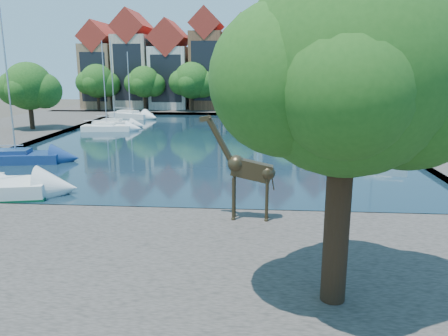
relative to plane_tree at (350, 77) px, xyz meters
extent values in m
plane|color=#38332B|center=(-7.62, 9.01, -7.67)|extent=(160.00, 160.00, 0.00)
cube|color=black|center=(-7.62, 33.01, -7.63)|extent=(38.00, 50.00, 0.08)
cube|color=#4F4944|center=(-7.62, 2.01, -7.42)|extent=(50.00, 14.00, 0.50)
cube|color=#4F4944|center=(-7.62, 65.01, -7.42)|extent=(60.00, 16.00, 0.50)
cylinder|color=#332114|center=(-0.12, 0.01, -4.42)|extent=(0.80, 0.80, 5.50)
sphere|color=#1D4C15|center=(-0.12, 0.01, 0.25)|extent=(6.40, 6.40, 6.40)
sphere|color=#1D4C15|center=(1.80, 0.31, -0.39)|extent=(4.80, 4.80, 4.80)
sphere|color=#1D4C15|center=(-1.88, -0.39, -0.07)|extent=(4.48, 4.48, 4.48)
cube|color=#8C6C4C|center=(-30.62, 65.01, -1.67)|extent=(5.39, 9.00, 11.00)
cube|color=#A42D20|center=(-30.62, 65.01, 5.04)|extent=(5.44, 9.18, 5.44)
cube|color=black|center=(-30.62, 60.53, -1.67)|extent=(4.40, 0.05, 8.25)
cube|color=#C2AF95|center=(-24.62, 65.01, -0.92)|extent=(5.88, 9.00, 12.50)
cube|color=#A42D20|center=(-24.62, 65.01, 6.65)|extent=(5.94, 9.18, 5.94)
cube|color=black|center=(-24.62, 60.53, -0.92)|extent=(4.80, 0.05, 9.38)
cube|color=beige|center=(-18.12, 65.01, -1.92)|extent=(6.37, 9.00, 10.50)
cube|color=#A42D20|center=(-18.12, 65.01, 4.76)|extent=(6.43, 9.18, 6.43)
cube|color=black|center=(-18.12, 60.53, -1.92)|extent=(5.20, 0.05, 7.88)
cube|color=brown|center=(-11.62, 65.01, -0.67)|extent=(5.39, 9.00, 13.00)
cube|color=#A42D20|center=(-11.62, 65.01, 7.04)|extent=(5.44, 9.18, 5.44)
cube|color=black|center=(-11.62, 60.53, -0.67)|extent=(4.40, 0.05, 9.75)
cube|color=tan|center=(-5.62, 65.01, -1.42)|extent=(5.88, 9.00, 11.50)
cube|color=#A42D20|center=(-5.62, 65.01, 5.65)|extent=(5.94, 9.18, 5.94)
cube|color=black|center=(-5.62, 60.53, -1.42)|extent=(4.80, 0.05, 8.62)
cube|color=#BEB2A2|center=(0.88, 65.01, -1.17)|extent=(6.37, 9.00, 12.00)
cube|color=#A42D20|center=(0.88, 65.01, 6.26)|extent=(6.43, 9.18, 6.43)
cube|color=black|center=(0.88, 60.53, -1.17)|extent=(5.20, 0.05, 9.00)
cube|color=brown|center=(7.38, 65.01, -1.92)|extent=(5.39, 9.00, 10.50)
cube|color=#A42D20|center=(7.38, 65.01, 4.54)|extent=(5.44, 9.18, 5.44)
cube|color=black|center=(7.38, 60.53, -1.92)|extent=(4.40, 0.05, 7.88)
cylinder|color=#332114|center=(-29.62, 59.51, -5.57)|extent=(0.50, 0.50, 3.20)
sphere|color=#174213|center=(-29.62, 59.51, -2.29)|extent=(5.60, 5.60, 5.60)
sphere|color=#174213|center=(-27.94, 59.81, -2.85)|extent=(4.20, 4.20, 4.20)
sphere|color=#174213|center=(-31.16, 59.11, -2.57)|extent=(3.92, 3.92, 3.92)
cylinder|color=#332114|center=(-21.62, 59.51, -5.57)|extent=(0.50, 0.50, 3.20)
sphere|color=#174213|center=(-21.62, 59.51, -2.41)|extent=(5.20, 5.20, 5.20)
sphere|color=#174213|center=(-20.06, 59.81, -2.93)|extent=(3.90, 3.90, 3.90)
sphere|color=#174213|center=(-23.05, 59.11, -2.67)|extent=(3.64, 3.64, 3.64)
cylinder|color=#332114|center=(-13.62, 59.51, -5.57)|extent=(0.50, 0.50, 3.20)
sphere|color=#174213|center=(-13.62, 59.51, -2.17)|extent=(6.00, 6.00, 6.00)
sphere|color=#174213|center=(-11.82, 59.81, -2.77)|extent=(4.50, 4.50, 4.50)
sphere|color=#174213|center=(-15.27, 59.11, -2.47)|extent=(4.20, 4.20, 4.20)
cylinder|color=#332114|center=(-5.62, 59.51, -5.57)|extent=(0.50, 0.50, 3.20)
sphere|color=#174213|center=(-5.62, 59.51, -2.35)|extent=(5.40, 5.40, 5.40)
sphere|color=#174213|center=(-4.00, 59.81, -2.89)|extent=(4.05, 4.05, 4.05)
sphere|color=#174213|center=(-7.10, 59.11, -2.62)|extent=(3.78, 3.78, 3.78)
cylinder|color=#332114|center=(2.38, 59.51, -5.57)|extent=(0.50, 0.50, 3.20)
sphere|color=#174213|center=(2.38, 59.51, -2.23)|extent=(5.80, 5.80, 5.80)
sphere|color=#174213|center=(4.12, 59.81, -2.81)|extent=(4.35, 4.35, 4.35)
sphere|color=#174213|center=(0.79, 59.11, -2.52)|extent=(4.06, 4.06, 4.06)
cylinder|color=#332114|center=(10.38, 59.51, -5.57)|extent=(0.50, 0.50, 3.20)
sphere|color=#174213|center=(10.38, 59.51, -2.41)|extent=(5.20, 5.20, 5.20)
sphere|color=#174213|center=(11.94, 59.81, -2.93)|extent=(3.90, 3.90, 3.90)
sphere|color=#174213|center=(8.95, 59.11, -2.67)|extent=(3.64, 3.64, 3.64)
cylinder|color=#332114|center=(-29.62, 37.01, -5.47)|extent=(0.54, 0.54, 3.40)
sphere|color=#174213|center=(-29.62, 37.01, -2.09)|extent=(5.60, 5.60, 5.60)
sphere|color=#174213|center=(-27.94, 37.31, -2.65)|extent=(4.20, 4.20, 4.20)
sphere|color=#174213|center=(-31.16, 36.61, -2.37)|extent=(3.92, 3.92, 3.92)
cylinder|color=#342A1A|center=(-3.78, 7.31, -6.10)|extent=(0.16, 0.16, 2.15)
cylinder|color=#342A1A|center=(-3.76, 7.76, -6.10)|extent=(0.16, 0.16, 2.15)
cylinder|color=#342A1A|center=(-2.15, 7.25, -6.10)|extent=(0.16, 0.16, 2.15)
cylinder|color=#342A1A|center=(-2.13, 7.70, -6.10)|extent=(0.16, 0.16, 2.15)
cube|color=#342A1A|center=(-2.90, 7.51, -4.67)|extent=(2.10, 0.63, 1.25)
cylinder|color=#342A1A|center=(-4.42, 7.56, -3.27)|extent=(1.38, 0.35, 2.22)
cube|color=#342A1A|center=(-5.16, 7.58, -2.18)|extent=(0.60, 0.20, 0.34)
cube|color=navy|center=(-22.62, 20.83, -7.09)|extent=(7.39, 3.71, 1.00)
cube|color=navy|center=(-22.62, 20.83, -6.75)|extent=(3.35, 2.26, 0.56)
cylinder|color=#B2B2B7|center=(-22.62, 20.83, -0.96)|extent=(0.13, 0.13, 11.69)
cube|color=white|center=(-21.17, 38.99, -7.14)|extent=(6.06, 2.64, 0.89)
cube|color=white|center=(-21.17, 38.99, -6.85)|extent=(2.71, 1.69, 0.50)
cylinder|color=#B2B2B7|center=(-21.17, 38.99, -1.88)|extent=(0.12, 0.12, 10.03)
cube|color=silver|center=(-21.25, 42.33, -7.10)|extent=(5.68, 2.39, 0.97)
cube|color=silver|center=(-21.25, 42.33, -6.78)|extent=(2.53, 1.55, 0.54)
cylinder|color=#B2B2B7|center=(-21.25, 42.33, -1.77)|extent=(0.13, 0.13, 10.12)
cube|color=silver|center=(-22.13, 52.42, -7.09)|extent=(7.29, 4.96, 1.01)
cube|color=silver|center=(-22.13, 52.42, -6.75)|extent=(3.44, 2.75, 0.56)
cylinder|color=#B2B2B7|center=(-22.13, 52.42, -2.29)|extent=(0.13, 0.13, 9.03)
cube|color=white|center=(6.80, 22.31, -7.18)|extent=(5.51, 3.17, 0.82)
cube|color=white|center=(6.80, 22.31, -6.91)|extent=(2.54, 1.85, 0.45)
cylinder|color=#B2B2B7|center=(6.80, 22.31, -2.05)|extent=(0.11, 0.11, 9.81)
cube|color=navy|center=(7.14, 31.10, -7.12)|extent=(7.17, 3.40, 0.95)
cube|color=navy|center=(7.14, 31.10, -6.80)|extent=(3.23, 2.11, 0.53)
cylinder|color=#B2B2B7|center=(7.14, 31.10, -0.98)|extent=(0.13, 0.13, 11.75)
cube|color=silver|center=(4.68, 35.92, -7.16)|extent=(6.21, 3.15, 0.87)
cube|color=silver|center=(4.68, 35.92, -6.86)|extent=(2.82, 1.91, 0.48)
cylinder|color=#B2B2B7|center=(4.68, 35.92, -2.33)|extent=(0.12, 0.12, 9.16)
cube|color=white|center=(7.38, 51.25, -7.19)|extent=(4.37, 2.95, 0.81)
cube|color=white|center=(7.38, 51.25, -6.92)|extent=(2.06, 1.64, 0.45)
cylinder|color=#B2B2B7|center=(7.38, 51.25, -3.89)|extent=(0.11, 0.11, 6.14)
camera|label=1|loc=(-2.67, -13.19, 0.33)|focal=35.00mm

